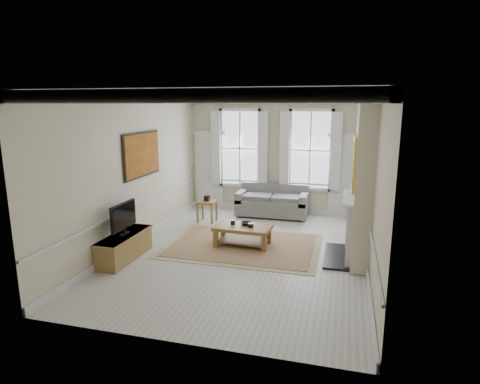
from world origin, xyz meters
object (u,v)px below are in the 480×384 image
(sofa, at_px, (273,203))
(side_table, at_px, (207,205))
(tv_stand, at_px, (124,247))
(coffee_table, at_px, (243,229))

(sofa, height_order, side_table, sofa)
(side_table, height_order, tv_stand, side_table)
(sofa, bearing_deg, tv_stand, -119.88)
(side_table, relative_size, coffee_table, 0.46)
(sofa, height_order, tv_stand, sofa)
(tv_stand, bearing_deg, side_table, 76.05)
(sofa, height_order, coffee_table, sofa)
(tv_stand, bearing_deg, coffee_table, 32.99)
(coffee_table, height_order, tv_stand, tv_stand)
(sofa, relative_size, side_table, 3.37)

